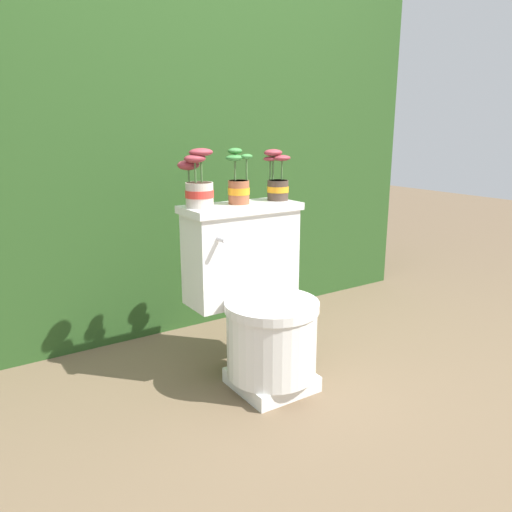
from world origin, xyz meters
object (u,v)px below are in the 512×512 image
(potted_plant_left, at_px, (198,184))
(potted_plant_midleft, at_px, (238,185))
(potted_plant_middle, at_px, (277,181))
(toilet, at_px, (257,300))

(potted_plant_left, xyz_separation_m, potted_plant_midleft, (0.18, -0.01, -0.01))
(potted_plant_left, xyz_separation_m, potted_plant_middle, (0.38, -0.00, -0.01))
(potted_plant_midleft, bearing_deg, potted_plant_middle, 1.26)
(potted_plant_middle, bearing_deg, toilet, -144.47)
(potted_plant_left, distance_m, potted_plant_middle, 0.38)
(potted_plant_midleft, height_order, potted_plant_middle, potted_plant_midleft)
(potted_plant_left, relative_size, potted_plant_midleft, 1.01)
(potted_plant_midleft, bearing_deg, toilet, -88.93)
(potted_plant_left, height_order, potted_plant_midleft, potted_plant_left)
(potted_plant_midleft, bearing_deg, potted_plant_left, 177.38)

